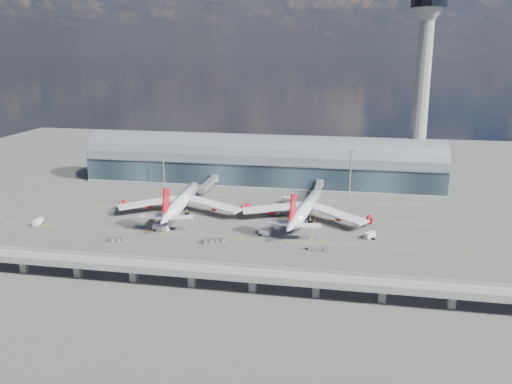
% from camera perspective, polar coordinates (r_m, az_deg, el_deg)
% --- Properties ---
extents(ground, '(500.00, 500.00, 0.00)m').
position_cam_1_polar(ground, '(214.61, -2.94, -4.20)').
color(ground, '#474744').
rests_on(ground, ground).
extents(taxi_lines, '(200.00, 80.12, 0.01)m').
position_cam_1_polar(taxi_lines, '(234.99, -1.71, -2.38)').
color(taxi_lines, gold).
rests_on(taxi_lines, ground).
extents(terminal, '(200.00, 30.00, 28.00)m').
position_cam_1_polar(terminal, '(284.95, 0.59, 3.26)').
color(terminal, '#202C36').
rests_on(terminal, ground).
extents(control_tower, '(19.00, 19.00, 103.00)m').
position_cam_1_polar(control_tower, '(282.62, 18.35, 10.63)').
color(control_tower, gray).
rests_on(control_tower, ground).
extents(guideway, '(220.00, 8.50, 7.20)m').
position_cam_1_polar(guideway, '(163.58, -7.38, -8.93)').
color(guideway, gray).
rests_on(guideway, ground).
extents(floodlight_mast_left, '(3.00, 0.70, 25.70)m').
position_cam_1_polar(floodlight_mast_left, '(275.69, -10.54, 3.04)').
color(floodlight_mast_left, gray).
rests_on(floodlight_mast_left, ground).
extents(floodlight_mast_right, '(3.00, 0.70, 25.70)m').
position_cam_1_polar(floodlight_mast_right, '(258.22, 10.73, 2.17)').
color(floodlight_mast_right, gray).
rests_on(floodlight_mast_right, ground).
extents(airliner_left, '(61.35, 64.47, 19.64)m').
position_cam_1_polar(airliner_left, '(234.57, -8.57, -1.15)').
color(airliner_left, white).
rests_on(airliner_left, ground).
extents(airliner_right, '(59.56, 62.29, 19.77)m').
position_cam_1_polar(airliner_right, '(223.26, 5.61, -2.06)').
color(airliner_right, white).
rests_on(airliner_right, ground).
extents(jet_bridge_left, '(4.40, 28.00, 7.25)m').
position_cam_1_polar(jet_bridge_left, '(267.92, -5.36, 1.01)').
color(jet_bridge_left, gray).
rests_on(jet_bridge_left, ground).
extents(jet_bridge_right, '(4.40, 32.00, 7.25)m').
position_cam_1_polar(jet_bridge_right, '(256.91, 7.10, 0.31)').
color(jet_bridge_right, gray).
rests_on(jet_bridge_right, ground).
extents(service_truck_0, '(2.78, 6.48, 2.60)m').
position_cam_1_polar(service_truck_0, '(238.36, -23.65, -3.15)').
color(service_truck_0, silver).
rests_on(service_truck_0, ground).
extents(service_truck_1, '(5.03, 3.38, 2.67)m').
position_cam_1_polar(service_truck_1, '(206.38, 1.01, -4.61)').
color(service_truck_1, silver).
rests_on(service_truck_1, ground).
extents(service_truck_2, '(7.33, 3.29, 2.56)m').
position_cam_1_polar(service_truck_2, '(215.04, -10.84, -4.05)').
color(service_truck_2, silver).
rests_on(service_truck_2, ground).
extents(service_truck_3, '(4.95, 5.26, 2.53)m').
position_cam_1_polar(service_truck_3, '(208.37, 12.88, -4.84)').
color(service_truck_3, silver).
rests_on(service_truck_3, ground).
extents(service_truck_4, '(4.40, 5.87, 3.09)m').
position_cam_1_polar(service_truck_4, '(233.32, 2.34, -2.12)').
color(service_truck_4, silver).
rests_on(service_truck_4, ground).
extents(service_truck_5, '(6.99, 5.15, 3.17)m').
position_cam_1_polar(service_truck_5, '(248.48, 3.75, -0.99)').
color(service_truck_5, silver).
rests_on(service_truck_5, ground).
extents(cargo_train_0, '(7.17, 3.58, 1.58)m').
position_cam_1_polar(cargo_train_0, '(207.43, -15.61, -5.27)').
color(cargo_train_0, gray).
rests_on(cargo_train_0, ground).
extents(cargo_train_1, '(9.18, 5.14, 1.56)m').
position_cam_1_polar(cargo_train_1, '(199.55, -4.93, -5.57)').
color(cargo_train_1, gray).
rests_on(cargo_train_1, ground).
extents(cargo_train_2, '(8.70, 2.34, 1.93)m').
position_cam_1_polar(cargo_train_2, '(192.62, 7.23, -6.39)').
color(cargo_train_2, gray).
rests_on(cargo_train_2, ground).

